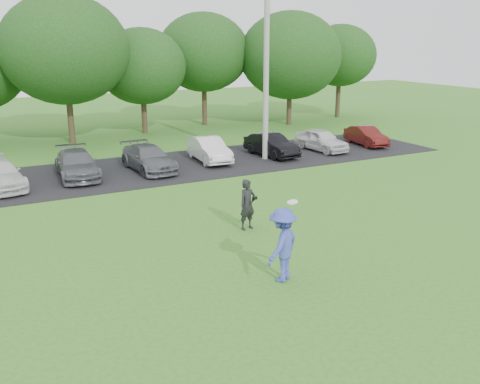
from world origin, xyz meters
name	(u,v)px	position (x,y,z in m)	size (l,w,h in m)	color
ground	(298,268)	(0.00, 0.00, 0.00)	(100.00, 100.00, 0.00)	#317220
parking_lot	(150,169)	(0.00, 13.00, 0.01)	(32.00, 6.50, 0.03)	black
utility_pole	(266,64)	(6.10, 12.33, 4.87)	(0.28, 0.28, 9.74)	#959691
frisbee_player	(282,245)	(-0.81, -0.44, 1.00)	(1.48, 1.30, 2.22)	#3D49AE
camera_bystander	(247,204)	(0.24, 3.43, 0.85)	(0.70, 0.53, 1.71)	black
parked_cars	(134,159)	(-0.78, 12.87, 0.62)	(28.13, 4.62, 1.22)	#5C5E64
tree_row	(120,58)	(1.51, 22.76, 4.91)	(42.39, 9.85, 8.64)	#38281C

